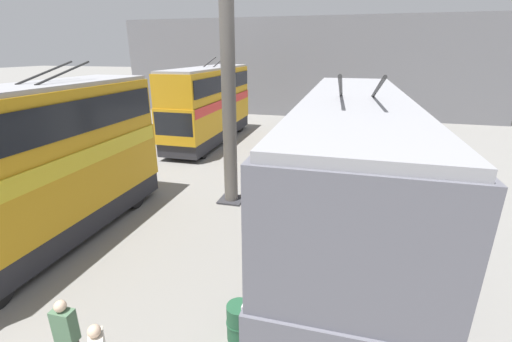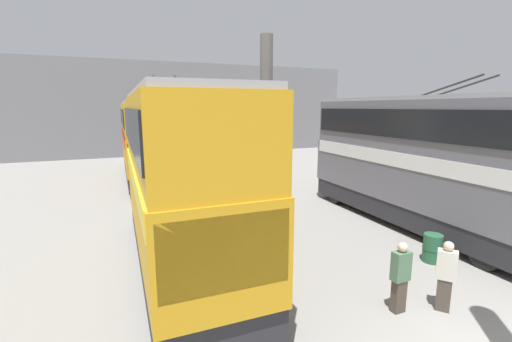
{
  "view_description": "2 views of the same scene",
  "coord_description": "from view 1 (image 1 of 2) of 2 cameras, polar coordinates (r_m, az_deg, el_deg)",
  "views": [
    {
      "loc": [
        -1.64,
        -4.45,
        6.1
      ],
      "look_at": [
        11.34,
        -1.02,
        1.35
      ],
      "focal_mm": 24.0,
      "sensor_mm": 36.0,
      "label": 1
    },
    {
      "loc": [
        -3.09,
        6.19,
        4.72
      ],
      "look_at": [
        13.06,
        -0.32,
        1.45
      ],
      "focal_mm": 24.0,
      "sensor_mm": 36.0,
      "label": 2
    }
  ],
  "objects": [
    {
      "name": "support_column_far",
      "position": [
        13.65,
        -4.49,
        9.61
      ],
      "size": [
        1.0,
        1.0,
        7.78
      ],
      "color": "#605B56",
      "rests_on": "ground_plane"
    },
    {
      "name": "person_aisle_midway",
      "position": [
        8.18,
        -28.97,
        -22.83
      ],
      "size": [
        0.25,
        0.43,
        1.71
      ],
      "rotation": [
        0.0,
        0.0,
        0.02
      ],
      "color": "#473D33",
      "rests_on": "ground_plane"
    },
    {
      "name": "bus_right_mid",
      "position": [
        23.92,
        -7.83,
        11.55
      ],
      "size": [
        10.45,
        2.54,
        5.66
      ],
      "color": "black",
      "rests_on": "ground_plane"
    },
    {
      "name": "oil_drum",
      "position": [
        8.25,
        -2.79,
        -23.83
      ],
      "size": [
        0.58,
        0.58,
        0.88
      ],
      "color": "#235638",
      "rests_on": "ground_plane"
    },
    {
      "name": "bus_right_near",
      "position": [
        12.63,
        -32.09,
        1.85
      ],
      "size": [
        9.02,
        2.54,
        5.76
      ],
      "color": "black",
      "rests_on": "ground_plane"
    },
    {
      "name": "bus_left_near",
      "position": [
        9.03,
        15.1,
        -1.94
      ],
      "size": [
        10.56,
        2.54,
        5.73
      ],
      "color": "black",
      "rests_on": "ground_plane"
    },
    {
      "name": "depot_back_wall",
      "position": [
        33.71,
        7.54,
        16.61
      ],
      "size": [
        0.5,
        36.0,
        8.99
      ],
      "color": "slate",
      "rests_on": "ground_plane"
    }
  ]
}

